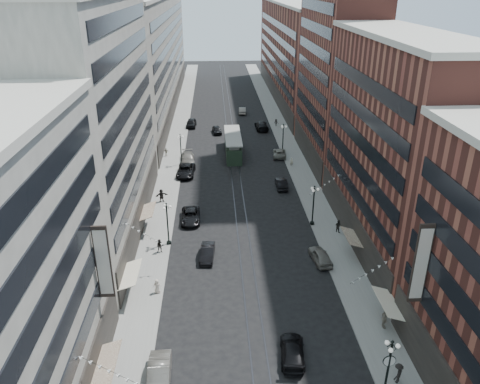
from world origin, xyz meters
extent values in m
plane|color=black|center=(0.00, 60.00, 0.00)|extent=(220.00, 220.00, 0.00)
cube|color=gray|center=(-11.00, 70.00, 0.07)|extent=(4.00, 180.00, 0.15)
cube|color=gray|center=(11.00, 70.00, 0.07)|extent=(4.00, 180.00, 0.15)
cube|color=#2D2D33|center=(-0.70, 70.00, 0.01)|extent=(0.12, 180.00, 0.02)
cube|color=#2D2D33|center=(0.70, 70.00, 0.01)|extent=(0.12, 180.00, 0.02)
cube|color=#ACA799|center=(-17.00, 33.00, 14.00)|extent=(8.00, 36.00, 28.00)
cube|color=#ACA799|center=(-17.00, 96.00, 13.00)|extent=(8.00, 90.00, 26.00)
cube|color=brown|center=(17.00, 28.00, 12.00)|extent=(8.00, 30.00, 24.00)
cube|color=brown|center=(17.00, 56.00, 21.00)|extent=(8.00, 26.00, 42.00)
cube|color=brown|center=(17.00, 105.00, 12.00)|extent=(8.00, 72.00, 24.00)
cylinder|color=black|center=(-9.20, 28.00, 0.30)|extent=(0.56, 0.56, 0.30)
cylinder|color=black|center=(-9.20, 28.00, 2.75)|extent=(0.18, 0.18, 5.20)
sphere|color=black|center=(-9.20, 28.00, 5.55)|extent=(0.24, 0.24, 0.24)
sphere|color=white|center=(-8.75, 28.00, 5.15)|extent=(0.36, 0.36, 0.36)
sphere|color=white|center=(-9.42, 28.39, 5.15)|extent=(0.36, 0.36, 0.36)
sphere|color=white|center=(-9.42, 27.61, 5.15)|extent=(0.36, 0.36, 0.36)
cylinder|color=black|center=(-9.20, 55.00, 0.30)|extent=(0.56, 0.56, 0.30)
cylinder|color=black|center=(-9.20, 55.00, 2.75)|extent=(0.18, 0.18, 5.20)
sphere|color=black|center=(-9.20, 55.00, 5.55)|extent=(0.24, 0.24, 0.24)
sphere|color=white|center=(-8.75, 55.00, 5.15)|extent=(0.36, 0.36, 0.36)
sphere|color=white|center=(-9.42, 55.39, 5.15)|extent=(0.36, 0.36, 0.36)
sphere|color=white|center=(-9.42, 54.61, 5.15)|extent=(0.36, 0.36, 0.36)
cylinder|color=black|center=(9.20, 4.00, 2.75)|extent=(0.18, 0.18, 5.20)
sphere|color=black|center=(9.20, 4.00, 5.55)|extent=(0.24, 0.24, 0.24)
sphere|color=white|center=(9.65, 4.00, 5.15)|extent=(0.36, 0.36, 0.36)
sphere|color=white|center=(8.97, 4.39, 5.15)|extent=(0.36, 0.36, 0.36)
sphere|color=white|center=(8.97, 3.61, 5.15)|extent=(0.36, 0.36, 0.36)
cylinder|color=white|center=(9.20, 4.00, 3.75)|extent=(0.90, 0.12, 0.90)
cylinder|color=black|center=(9.20, 32.00, 0.30)|extent=(0.56, 0.56, 0.30)
cylinder|color=black|center=(9.20, 32.00, 2.75)|extent=(0.18, 0.18, 5.20)
sphere|color=black|center=(9.20, 32.00, 5.55)|extent=(0.24, 0.24, 0.24)
sphere|color=white|center=(9.65, 32.00, 5.15)|extent=(0.36, 0.36, 0.36)
sphere|color=white|center=(8.97, 32.39, 5.15)|extent=(0.36, 0.36, 0.36)
sphere|color=white|center=(8.97, 31.61, 5.15)|extent=(0.36, 0.36, 0.36)
cylinder|color=black|center=(9.20, 60.00, 0.30)|extent=(0.56, 0.56, 0.30)
cylinder|color=black|center=(9.20, 60.00, 2.75)|extent=(0.18, 0.18, 5.20)
sphere|color=black|center=(9.20, 60.00, 5.55)|extent=(0.24, 0.24, 0.24)
sphere|color=white|center=(9.65, 60.00, 5.15)|extent=(0.36, 0.36, 0.36)
sphere|color=white|center=(8.97, 60.39, 5.15)|extent=(0.36, 0.36, 0.36)
sphere|color=white|center=(8.97, 59.61, 5.15)|extent=(0.36, 0.36, 0.36)
cube|color=#213423|center=(0.00, 60.28, 1.40)|extent=(2.69, 12.91, 2.80)
cube|color=gray|center=(0.00, 60.28, 3.12)|extent=(1.72, 11.83, 0.65)
cube|color=gray|center=(0.00, 60.28, 3.55)|extent=(2.90, 13.12, 0.16)
cylinder|color=black|center=(0.00, 55.44, 0.38)|extent=(2.47, 0.75, 0.75)
cylinder|color=black|center=(0.00, 65.12, 0.38)|extent=(2.47, 0.75, 0.75)
imported|color=#656159|center=(-8.20, 6.46, 0.82)|extent=(1.89, 5.05, 1.65)
imported|color=black|center=(-6.80, 34.05, 0.74)|extent=(2.61, 5.40, 1.48)
imported|color=slate|center=(8.40, 23.27, 0.76)|extent=(2.32, 4.67, 1.53)
imported|color=black|center=(-4.50, 24.74, 0.72)|extent=(1.86, 4.48, 1.44)
imported|color=black|center=(2.84, 8.59, 0.72)|extent=(2.56, 5.16, 1.44)
imported|color=beige|center=(-9.57, 18.24, 0.94)|extent=(0.78, 0.44, 1.58)
imported|color=black|center=(-10.04, 26.06, 1.01)|extent=(0.84, 0.47, 1.72)
imported|color=black|center=(10.76, 5.36, 1.05)|extent=(1.17, 1.16, 1.81)
imported|color=gray|center=(11.83, 11.73, 1.12)|extent=(0.55, 1.15, 1.93)
imported|color=black|center=(-8.21, 50.25, 0.83)|extent=(3.09, 6.13, 1.66)
imported|color=#68645C|center=(-8.18, 56.28, 0.81)|extent=(2.66, 5.71, 1.61)
imported|color=black|center=(-8.40, 78.24, 0.86)|extent=(2.30, 5.16, 1.73)
imported|color=black|center=(6.80, 44.28, 0.74)|extent=(1.58, 4.48, 1.47)
imported|color=gray|center=(8.40, 58.31, 0.69)|extent=(2.81, 5.16, 1.37)
imported|color=black|center=(6.80, 75.50, 0.89)|extent=(2.71, 6.24, 1.79)
imported|color=black|center=(-2.85, 73.13, 0.74)|extent=(2.22, 4.50, 1.47)
imported|color=gray|center=(3.46, 88.74, 0.77)|extent=(1.89, 4.78, 1.55)
imported|color=black|center=(-11.20, 40.04, 1.11)|extent=(1.85, 1.11, 1.92)
imported|color=#A7A08A|center=(-12.21, 59.40, 0.91)|extent=(0.91, 0.44, 1.52)
imported|color=black|center=(12.06, 29.78, 0.99)|extent=(0.89, 0.90, 1.68)
imported|color=beige|center=(9.76, 53.08, 0.90)|extent=(0.60, 0.44, 1.50)
imported|color=black|center=(10.19, 77.26, 0.94)|extent=(1.09, 0.66, 1.58)
camera|label=1|loc=(-3.34, -21.63, 29.45)|focal=35.00mm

